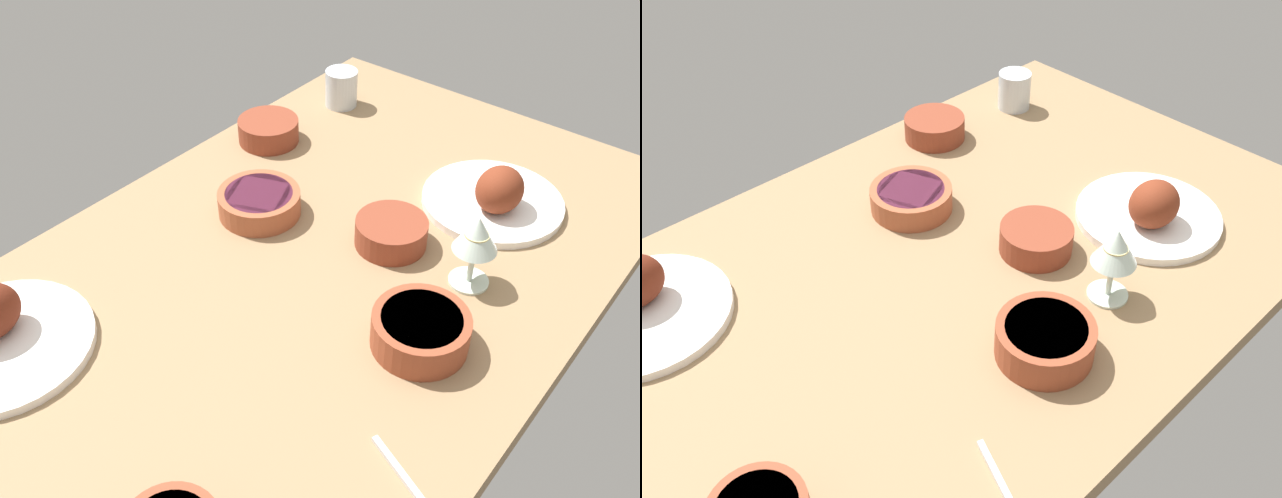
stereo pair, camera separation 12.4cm
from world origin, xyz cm
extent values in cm
cube|color=#937551|center=(0.00, 0.00, 2.00)|extent=(140.00, 90.00, 4.00)
cylinder|color=white|center=(33.63, -16.52, 4.80)|extent=(27.59, 27.59, 1.60)
ellipsoid|color=maroon|center=(31.38, -18.43, 9.79)|extent=(10.11, 8.80, 9.10)
cylinder|color=white|center=(-47.99, 24.93, 4.80)|extent=(28.32, 28.32, 1.60)
cylinder|color=brown|center=(23.95, 34.01, 6.59)|extent=(13.43, 13.43, 5.17)
cylinder|color=#D6BC70|center=(23.95, 34.01, 8.67)|extent=(11.01, 11.01, 1.00)
cylinder|color=brown|center=(11.20, -7.67, 6.59)|extent=(13.30, 13.30, 5.18)
cylinder|color=#9E3314|center=(11.20, -7.67, 8.68)|extent=(10.91, 10.91, 1.00)
cylinder|color=brown|center=(-6.40, -25.14, 6.95)|extent=(15.47, 15.47, 5.89)
cylinder|color=white|center=(-6.40, -25.14, 9.39)|extent=(12.69, 12.69, 1.00)
cylinder|color=#A35133|center=(3.06, 17.52, 6.39)|extent=(15.98, 15.98, 4.78)
cylinder|color=#4C192D|center=(3.06, 17.52, 8.28)|extent=(13.10, 13.10, 1.00)
cylinder|color=silver|center=(11.14, -24.07, 4.25)|extent=(7.00, 7.00, 0.50)
cylinder|color=silver|center=(11.14, -24.07, 8.00)|extent=(1.00, 1.00, 7.00)
cone|color=silver|center=(11.14, -24.07, 14.75)|extent=(7.60, 7.60, 6.50)
cylinder|color=beige|center=(11.14, -24.07, 13.30)|extent=(4.18, 4.18, 2.80)
cylinder|color=silver|center=(47.21, 31.50, 8.37)|extent=(7.68, 7.68, 8.73)
cube|color=silver|center=(-28.13, -37.70, 4.40)|extent=(6.79, 15.83, 0.80)
camera|label=1|loc=(-73.60, -59.31, 86.43)|focal=39.02mm
camera|label=2|loc=(-65.21, -68.44, 86.43)|focal=39.02mm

